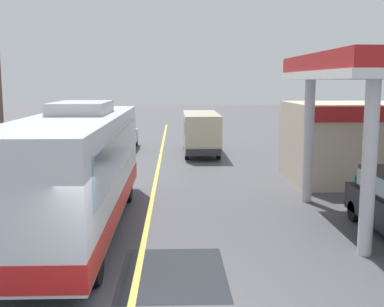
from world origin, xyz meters
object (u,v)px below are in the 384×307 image
minibus_opposing_lane (201,129)px  pedestrian_near_pump (363,189)px  car_trailing_behind_bus (122,133)px  coach_bus_main (77,172)px

minibus_opposing_lane → pedestrian_near_pump: 14.40m
car_trailing_behind_bus → pedestrian_near_pump: bearing=-60.1°
minibus_opposing_lane → pedestrian_near_pump: bearing=-72.2°
minibus_opposing_lane → car_trailing_behind_bus: 5.54m
coach_bus_main → car_trailing_behind_bus: bearing=91.8°
minibus_opposing_lane → pedestrian_near_pump: size_ratio=3.69×
coach_bus_main → pedestrian_near_pump: (8.76, 0.91, -0.79)m
minibus_opposing_lane → pedestrian_near_pump: minibus_opposing_lane is taller
coach_bus_main → pedestrian_near_pump: coach_bus_main is taller
minibus_opposing_lane → coach_bus_main: bearing=-106.6°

